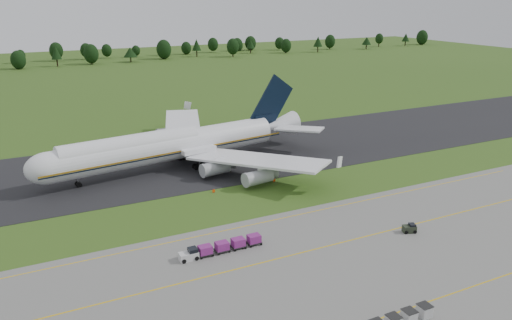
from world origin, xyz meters
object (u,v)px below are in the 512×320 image
utility_cart (409,229)px  edge_markers (245,186)px  baggage_train (220,247)px  aircraft (174,145)px  uld_row (401,319)px

utility_cart → edge_markers: 34.16m
baggage_train → utility_cart: (30.35, -7.43, -0.29)m
aircraft → baggage_train: aircraft is taller
utility_cart → uld_row: (-17.84, -18.06, 0.21)m
baggage_train → uld_row: baggage_train is taller
uld_row → aircraft: bearing=95.7°
aircraft → baggage_train: 41.73m
aircraft → baggage_train: size_ratio=5.07×
aircraft → uld_row: (6.63, -66.57, -4.49)m
uld_row → edge_markers: 48.56m
baggage_train → edge_markers: size_ratio=0.93×
baggage_train → uld_row: size_ratio=1.50×
uld_row → edge_markers: bearing=87.2°
aircraft → edge_markers: 20.80m
utility_cart → edge_markers: size_ratio=0.17×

